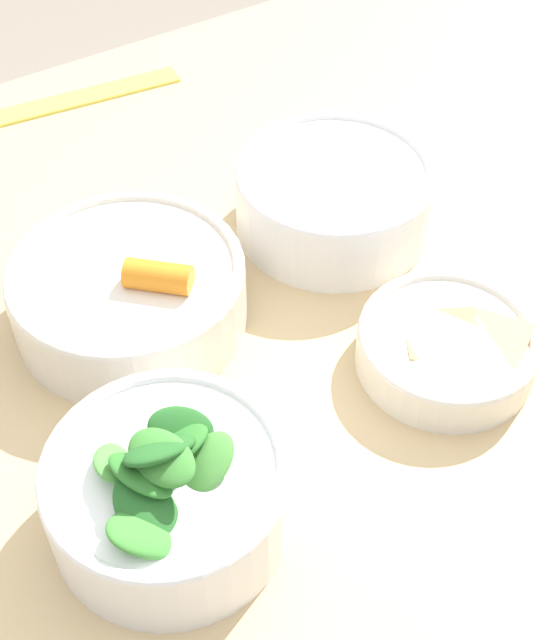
% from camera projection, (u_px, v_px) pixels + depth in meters
% --- Properties ---
extents(dining_table, '(1.35, 0.91, 0.76)m').
position_uv_depth(dining_table, '(324.00, 378.00, 0.81)').
color(dining_table, tan).
rests_on(dining_table, ground_plane).
extents(bowl_carrots, '(0.19, 0.19, 0.08)m').
position_uv_depth(bowl_carrots, '(129.00, 291.00, 0.70)').
color(bowl_carrots, silver).
rests_on(bowl_carrots, dining_table).
extents(bowl_greens, '(0.16, 0.16, 0.11)m').
position_uv_depth(bowl_greens, '(167.00, 489.00, 0.57)').
color(bowl_greens, white).
rests_on(bowl_greens, dining_table).
extents(bowl_beans_hotdog, '(0.17, 0.17, 0.07)m').
position_uv_depth(bowl_beans_hotdog, '(334.00, 199.00, 0.78)').
color(bowl_beans_hotdog, white).
rests_on(bowl_beans_hotdog, dining_table).
extents(bowl_cookies, '(0.14, 0.14, 0.04)m').
position_uv_depth(bowl_cookies, '(447.00, 346.00, 0.68)').
color(bowl_cookies, silver).
rests_on(bowl_cookies, dining_table).
extents(ruler, '(0.32, 0.06, 0.00)m').
position_uv_depth(ruler, '(33.00, 110.00, 0.92)').
color(ruler, '#EADB4C').
rests_on(ruler, dining_table).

